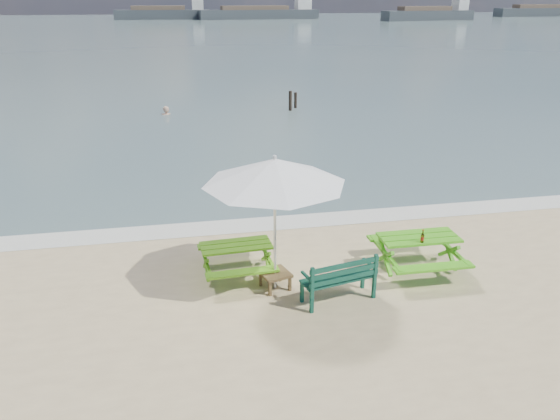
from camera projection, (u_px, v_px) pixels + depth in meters
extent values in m
plane|color=slate|center=(182.00, 31.00, 87.19)|extent=(300.00, 300.00, 0.00)
cube|color=silver|center=(269.00, 223.00, 13.83)|extent=(22.00, 0.90, 0.01)
cube|color=#5DAB1A|center=(236.00, 245.00, 11.09)|extent=(1.47, 0.75, 0.04)
cube|color=#5DAB1A|center=(231.00, 244.00, 11.80)|extent=(1.45, 0.33, 0.04)
cube|color=#5DAB1A|center=(243.00, 272.00, 10.58)|extent=(1.45, 0.33, 0.04)
cube|color=#5DAB1A|center=(237.00, 261.00, 11.22)|extent=(1.39, 0.88, 0.61)
cube|color=#47AA19|center=(419.00, 237.00, 11.25)|extent=(1.63, 0.78, 0.05)
cube|color=#47AA19|center=(404.00, 236.00, 12.06)|extent=(1.62, 0.30, 0.05)
cube|color=#47AA19|center=(434.00, 267.00, 10.67)|extent=(1.62, 0.30, 0.05)
cube|color=#47AA19|center=(417.00, 255.00, 11.40)|extent=(1.53, 0.93, 0.69)
cube|color=#0F3F30|center=(338.00, 278.00, 10.25)|extent=(1.49, 0.72, 0.04)
cube|color=#0F3F30|center=(345.00, 272.00, 9.97)|extent=(1.40, 0.35, 0.37)
cube|color=#0F3F30|center=(338.00, 289.00, 10.33)|extent=(1.40, 0.76, 0.45)
cube|color=brown|center=(275.00, 274.00, 10.69)|extent=(0.67, 0.67, 0.05)
cube|color=brown|center=(275.00, 281.00, 10.75)|extent=(0.59, 0.59, 0.30)
cylinder|color=silver|center=(275.00, 228.00, 10.33)|extent=(0.05, 0.05, 2.58)
cone|color=white|center=(275.00, 171.00, 9.92)|extent=(3.33, 3.33, 0.48)
cylinder|color=#915515|center=(422.00, 239.00, 10.94)|extent=(0.07, 0.07, 0.16)
cylinder|color=#915515|center=(423.00, 232.00, 10.89)|extent=(0.03, 0.03, 0.08)
cylinder|color=red|center=(422.00, 239.00, 10.94)|extent=(0.07, 0.07, 0.06)
imported|color=tan|center=(167.00, 124.00, 26.61)|extent=(0.69, 0.53, 1.70)
cylinder|color=black|center=(290.00, 103.00, 27.17)|extent=(0.16, 0.16, 1.17)
cylinder|color=black|center=(295.00, 102.00, 27.82)|extent=(0.14, 0.14, 0.99)
cube|color=#363C40|center=(260.00, 15.00, 127.60)|extent=(28.31, 6.39, 2.20)
cube|color=silver|center=(303.00, 4.00, 129.52)|extent=(3.61, 3.28, 2.20)
cube|color=#363C40|center=(546.00, 12.00, 144.75)|extent=(30.03, 6.67, 2.20)
cube|color=#363C40|center=(163.00, 15.00, 126.77)|extent=(21.82, 5.10, 2.20)
cube|color=silver|center=(198.00, 5.00, 127.05)|extent=(2.75, 3.13, 2.20)
cube|color=#363C40|center=(428.00, 16.00, 121.34)|extent=(21.77, 6.77, 2.20)
cube|color=silver|center=(460.00, 5.00, 122.95)|extent=(2.94, 3.31, 2.20)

